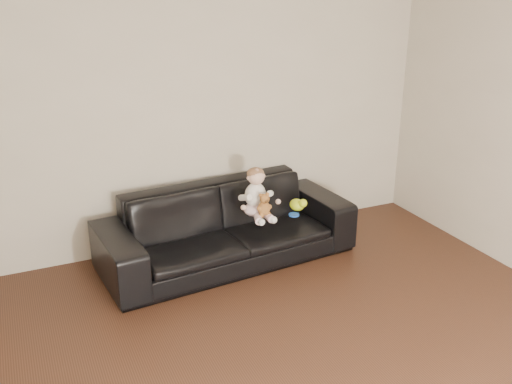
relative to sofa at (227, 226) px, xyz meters
name	(u,v)px	position (x,y,z in m)	size (l,w,h in m)	color
wall_back	(174,109)	(-0.29, 0.50, 0.97)	(5.00, 5.00, 0.00)	beige
sofa	(227,226)	(0.00, 0.00, 0.00)	(2.24, 0.87, 0.65)	black
baby	(257,195)	(0.23, -0.12, 0.30)	(0.32, 0.39, 0.44)	white
teddy_bear	(264,205)	(0.24, -0.25, 0.26)	(0.12, 0.12, 0.20)	#9F642D
toy_green	(297,205)	(0.61, -0.15, 0.16)	(0.13, 0.15, 0.11)	#C8E71B
toy_rattle	(299,205)	(0.66, -0.11, 0.13)	(0.06, 0.06, 0.06)	red
toy_blue_disc	(294,215)	(0.54, -0.25, 0.11)	(0.10, 0.10, 0.01)	blue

